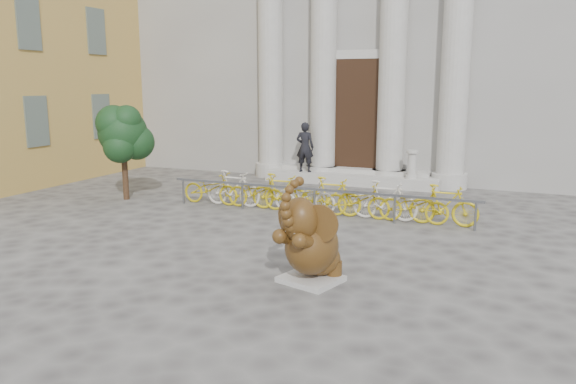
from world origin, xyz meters
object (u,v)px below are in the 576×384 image
at_px(elephant_statue, 310,244).
at_px(tree, 123,134).
at_px(bike_rack, 317,195).
at_px(pedestrian, 305,147).

relative_size(elephant_statue, tree, 0.68).
height_order(elephant_statue, bike_rack, elephant_statue).
relative_size(tree, pedestrian, 1.62).
bearing_deg(elephant_statue, pedestrian, 128.00).
height_order(bike_rack, pedestrian, pedestrian).
bearing_deg(tree, pedestrian, 51.87).
bearing_deg(bike_rack, elephant_statue, -71.64).
bearing_deg(pedestrian, bike_rack, 111.42).
relative_size(bike_rack, tree, 3.01).
distance_m(tree, pedestrian, 6.19).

